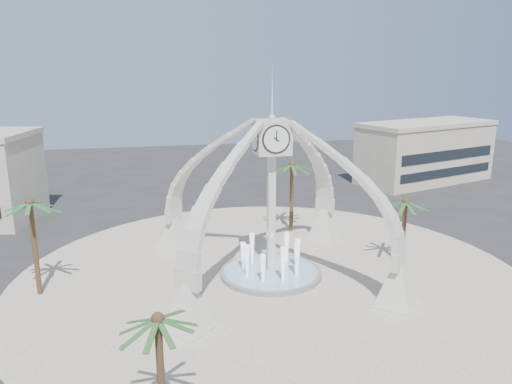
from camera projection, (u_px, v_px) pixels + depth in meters
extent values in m
plane|color=#282828|center=(271.00, 276.00, 39.52)|extent=(140.00, 140.00, 0.00)
cylinder|color=beige|center=(271.00, 275.00, 39.51)|extent=(40.00, 40.00, 0.06)
cube|color=beige|center=(271.00, 217.00, 38.33)|extent=(0.55, 0.55, 9.80)
cube|color=beige|center=(272.00, 137.00, 36.83)|extent=(2.50, 2.50, 2.50)
cone|color=beige|center=(272.00, 92.00, 36.04)|extent=(0.20, 0.20, 4.00)
cylinder|color=white|center=(276.00, 139.00, 35.61)|extent=(1.84, 0.04, 1.84)
pyramid|color=beige|center=(324.00, 224.00, 47.33)|extent=(3.80, 3.80, 3.20)
pyramid|color=beige|center=(174.00, 235.00, 44.31)|extent=(3.80, 3.80, 3.20)
pyramid|color=beige|center=(189.00, 307.00, 30.93)|extent=(3.80, 3.80, 3.20)
pyramid|color=beige|center=(397.00, 286.00, 33.95)|extent=(3.80, 3.80, 3.20)
cylinder|color=gray|center=(271.00, 273.00, 39.47)|extent=(8.00, 8.00, 0.40)
cylinder|color=#98C7E3|center=(271.00, 271.00, 39.42)|extent=(7.40, 7.40, 0.04)
cone|color=white|center=(271.00, 252.00, 39.03)|extent=(0.60, 0.60, 3.20)
cube|color=beige|center=(425.00, 154.00, 71.45)|extent=(21.49, 13.79, 8.00)
cube|color=beige|center=(428.00, 124.00, 70.40)|extent=(21.87, 14.17, 0.60)
cylinder|color=brown|center=(403.00, 233.00, 41.11)|extent=(0.37, 0.37, 5.58)
cylinder|color=brown|center=(35.00, 249.00, 35.41)|extent=(0.37, 0.37, 7.05)
cylinder|color=brown|center=(292.00, 198.00, 49.39)|extent=(0.41, 0.41, 6.98)
cylinder|color=brown|center=(161.00, 374.00, 22.19)|extent=(0.35, 0.35, 5.61)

